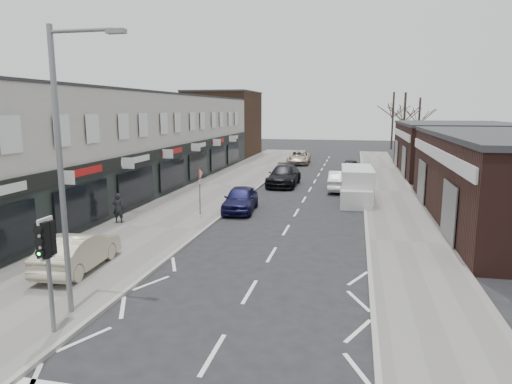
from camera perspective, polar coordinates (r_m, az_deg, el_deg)
The scene contains 20 objects.
ground at distance 13.62m, azimuth -2.78°, elevation -15.51°, with size 160.00×160.00×0.00m, color black.
pavement_left at distance 35.75m, azimuth -4.06°, elevation 0.82°, with size 5.50×64.00×0.12m, color slate.
pavement_right at distance 34.42m, azimuth 16.34°, elevation 0.06°, with size 3.50×64.00×0.12m, color slate.
shop_terrace_left at distance 35.60m, azimuth -15.84°, elevation 6.07°, with size 8.00×41.00×7.10m, color beige.
brick_block_far at distance 59.27m, azimuth -4.12°, elevation 8.40°, with size 8.00×10.00×8.00m, color #422A1C.
right_unit_far at distance 46.90m, azimuth 23.78°, elevation 4.92°, with size 10.00×16.00×4.50m, color #351C18.
tree_far_a at distance 60.39m, azimuth 17.80°, elevation 4.16°, with size 3.60×3.60×8.00m, color #382D26, non-canonical shape.
tree_far_b at distance 66.61m, azimuth 19.47°, elevation 4.59°, with size 3.60×3.60×7.50m, color #382D26, non-canonical shape.
tree_far_c at distance 72.26m, azimuth 16.54°, elevation 5.16°, with size 3.60×3.60×8.50m, color #382D26, non-canonical shape.
traffic_light at distance 12.92m, azimuth -24.70°, elevation -6.44°, with size 0.28×0.60×3.10m.
street_lamp at distance 13.55m, azimuth -22.75°, elevation 3.97°, with size 2.23×0.22×8.00m.
warning_sign at distance 25.53m, azimuth -7.00°, elevation 1.83°, with size 0.12×0.80×2.70m.
white_van at distance 30.40m, azimuth 12.48°, elevation 0.79°, with size 2.17×5.70×2.19m.
sedan_on_pavement at distance 18.05m, azimuth -21.32°, elevation -6.92°, with size 1.44×4.13×1.36m, color #B5AD91.
pedestrian at distance 24.64m, azimuth -16.84°, elevation -1.93°, with size 0.57×0.37×1.56m, color black.
parked_car_left_a at distance 26.81m, azimuth -1.96°, elevation -0.88°, with size 1.73×4.30×1.47m, color #13133E.
parked_car_left_b at distance 35.95m, azimuth 3.51°, elevation 2.05°, with size 2.21×5.44×1.58m, color black.
parked_car_left_c at distance 50.52m, azimuth 5.37°, elevation 4.30°, with size 2.33×5.05×1.40m, color #BDB097.
parked_car_right_a at distance 34.18m, azimuth 10.46°, elevation 1.39°, with size 1.57×4.50×1.48m, color silver.
parked_car_right_b at distance 44.20m, azimuth 11.76°, elevation 3.22°, with size 1.55×3.84×1.31m, color black.
Camera 1 is at (3.24, -11.83, 5.92)m, focal length 32.00 mm.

